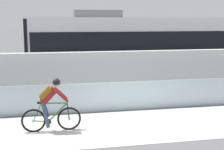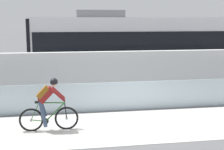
# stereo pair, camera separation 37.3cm
# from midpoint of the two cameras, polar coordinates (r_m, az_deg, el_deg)

# --- Properties ---
(ground_plane) EXTENTS (200.00, 200.00, 0.00)m
(ground_plane) POSITION_cam_midpoint_polar(r_m,az_deg,el_deg) (10.28, 4.57, -9.03)
(ground_plane) COLOR slate
(bike_path_deck) EXTENTS (32.00, 3.20, 0.01)m
(bike_path_deck) POSITION_cam_midpoint_polar(r_m,az_deg,el_deg) (10.28, 4.57, -9.00)
(bike_path_deck) COLOR silver
(bike_path_deck) RESTS_ON ground
(glass_parapet) EXTENTS (32.00, 0.05, 1.06)m
(glass_parapet) POSITION_cam_midpoint_polar(r_m,az_deg,el_deg) (11.87, 2.42, -3.79)
(glass_parapet) COLOR silver
(glass_parapet) RESTS_ON ground
(concrete_barrier_wall) EXTENTS (32.00, 0.36, 2.02)m
(concrete_barrier_wall) POSITION_cam_midpoint_polar(r_m,az_deg,el_deg) (13.50, 0.84, -0.06)
(concrete_barrier_wall) COLOR white
(concrete_barrier_wall) RESTS_ON ground
(tram_rail_near) EXTENTS (32.00, 0.08, 0.01)m
(tram_rail_near) POSITION_cam_midpoint_polar(r_m,az_deg,el_deg) (16.09, -0.78, -2.13)
(tram_rail_near) COLOR #595654
(tram_rail_near) RESTS_ON ground
(tram_rail_far) EXTENTS (32.00, 0.08, 0.01)m
(tram_rail_far) POSITION_cam_midpoint_polar(r_m,az_deg,el_deg) (17.49, -1.51, -1.18)
(tram_rail_far) COLOR #595654
(tram_rail_far) RESTS_ON ground
(tram) EXTENTS (11.06, 2.54, 3.81)m
(tram) POSITION_cam_midpoint_polar(r_m,az_deg,el_deg) (16.90, 5.15, 4.87)
(tram) COLOR silver
(tram) RESTS_ON ground
(cyclist_on_bike) EXTENTS (1.77, 0.58, 1.61)m
(cyclist_on_bike) POSITION_cam_midpoint_polar(r_m,az_deg,el_deg) (9.76, -10.20, -5.28)
(cyclist_on_bike) COLOR black
(cyclist_on_bike) RESTS_ON ground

